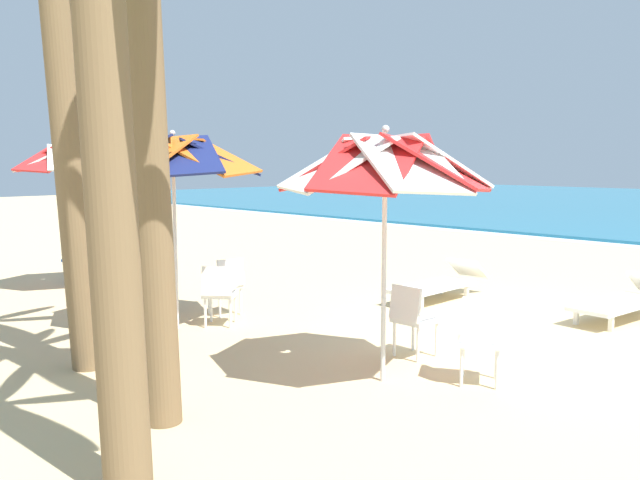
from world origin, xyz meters
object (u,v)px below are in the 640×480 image
object	(u,v)px
plastic_chair_2	(219,291)
plastic_chair_3	(227,282)
palm_tree_3	(144,38)
palm_tree_1	(113,137)
beach_umbrella_1	(173,158)
palm_tree_0	(67,86)
plastic_chair_0	(412,316)
beach_umbrella_2	(73,160)
sun_lounger_1	(439,283)
beach_umbrella_0	(385,166)
sun_lounger_0	(624,300)
plastic_chair_1	(473,336)
plastic_chair_4	(81,257)

from	to	relation	value
plastic_chair_2	plastic_chair_3	xyz separation A→B (m)	(-0.49, 0.48, 0.00)
palm_tree_3	palm_tree_1	bearing A→B (deg)	-39.25
beach_umbrella_1	palm_tree_0	distance (m)	2.11
plastic_chair_0	beach_umbrella_2	world-z (taller)	beach_umbrella_2
plastic_chair_2	palm_tree_0	size ratio (longest dim) A/B	0.17
plastic_chair_0	palm_tree_3	bearing A→B (deg)	-94.91
beach_umbrella_1	sun_lounger_1	xyz separation A→B (m)	(1.35, 4.18, -2.06)
palm_tree_1	plastic_chair_3	bearing A→B (deg)	136.92
beach_umbrella_0	palm_tree_0	xyz separation A→B (m)	(-2.56, -2.16, 0.84)
beach_umbrella_0	beach_umbrella_2	xyz separation A→B (m)	(-7.04, -0.20, 0.06)
plastic_chair_3	plastic_chair_0	bearing A→B (deg)	5.20
plastic_chair_0	sun_lounger_0	size ratio (longest dim) A/B	0.40
plastic_chair_3	palm_tree_0	xyz separation A→B (m)	(1.04, -2.74, 2.59)
palm_tree_3	beach_umbrella_1	bearing A→B (deg)	145.38
beach_umbrella_0	plastic_chair_3	bearing A→B (deg)	170.72
beach_umbrella_0	beach_umbrella_1	bearing A→B (deg)	-173.68
sun_lounger_0	sun_lounger_1	world-z (taller)	same
plastic_chair_1	beach_umbrella_2	distance (m)	7.97
plastic_chair_0	plastic_chair_1	size ratio (longest dim) A/B	1.00
plastic_chair_0	sun_lounger_0	distance (m)	3.88
plastic_chair_2	sun_lounger_1	size ratio (longest dim) A/B	0.40
palm_tree_3	sun_lounger_1	bearing A→B (deg)	103.53
beach_umbrella_1	plastic_chair_4	xyz separation A→B (m)	(-4.27, 0.54, -1.85)
beach_umbrella_2	sun_lounger_0	bearing A→B (deg)	32.35
plastic_chair_4	sun_lounger_0	bearing A→B (deg)	28.36
beach_umbrella_2	palm_tree_1	xyz separation A→B (m)	(7.40, -2.91, 0.14)
sun_lounger_1	palm_tree_3	bearing A→B (deg)	-76.47
plastic_chair_3	palm_tree_0	world-z (taller)	palm_tree_0
beach_umbrella_1	palm_tree_0	size ratio (longest dim) A/B	0.52
plastic_chair_1	plastic_chair_4	bearing A→B (deg)	-176.65
sun_lounger_0	palm_tree_0	bearing A→B (deg)	-115.01
beach_umbrella_0	plastic_chair_2	bearing A→B (deg)	177.98
sun_lounger_1	palm_tree_3	world-z (taller)	palm_tree_3
plastic_chair_4	sun_lounger_1	size ratio (longest dim) A/B	0.40
plastic_chair_1	plastic_chair_3	bearing A→B (deg)	-179.17
palm_tree_3	sun_lounger_0	bearing A→B (deg)	80.17
sun_lounger_1	palm_tree_1	world-z (taller)	palm_tree_1
beach_umbrella_2	sun_lounger_1	bearing A→B (deg)	38.88
plastic_chair_3	beach_umbrella_2	xyz separation A→B (m)	(-3.44, -0.79, 1.82)
sun_lounger_1	plastic_chair_1	bearing A→B (deg)	-48.92
plastic_chair_1	beach_umbrella_2	xyz separation A→B (m)	(-7.71, -0.85, 1.82)
plastic_chair_1	sun_lounger_1	distance (m)	4.19
plastic_chair_2	palm_tree_3	world-z (taller)	palm_tree_3
sun_lounger_0	palm_tree_0	world-z (taller)	palm_tree_0
plastic_chair_3	sun_lounger_0	world-z (taller)	plastic_chair_3
beach_umbrella_2	plastic_chair_4	xyz separation A→B (m)	(-0.65, 0.36, -1.82)
beach_umbrella_2	plastic_chair_4	size ratio (longest dim) A/B	3.07
beach_umbrella_1	sun_lounger_1	size ratio (longest dim) A/B	1.25
beach_umbrella_1	sun_lounger_0	distance (m)	6.76
plastic_chair_1	plastic_chair_3	xyz separation A→B (m)	(-4.27, -0.06, 0.00)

